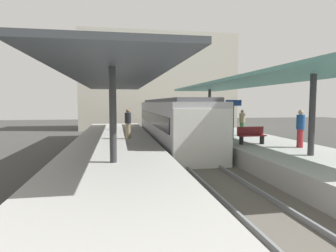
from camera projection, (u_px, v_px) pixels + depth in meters
ground_plane at (186, 160)px, 15.55m from camera, size 80.00×80.00×0.00m
platform_left at (115, 153)px, 14.85m from camera, size 4.40×28.00×1.00m
platform_right at (252, 148)px, 16.18m from camera, size 4.40×28.00×1.00m
track_ballast at (186, 158)px, 15.55m from camera, size 3.20×28.00×0.20m
rail_near_side at (173, 155)px, 15.41m from camera, size 0.08×28.00×0.14m
rail_far_side at (199, 154)px, 15.66m from camera, size 0.08×28.00×0.14m
commuter_train at (171, 122)px, 20.02m from camera, size 2.78×15.55×3.10m
canopy_left at (114, 80)px, 15.92m from camera, size 4.18×21.00×3.43m
canopy_right at (243, 84)px, 17.25m from camera, size 4.18×21.00×3.31m
platform_bench at (251, 135)px, 14.42m from camera, size 1.40×0.41×0.86m
platform_sign at (233, 111)px, 15.82m from camera, size 0.90×0.08×2.21m
passenger_near_bench at (300, 128)px, 13.26m from camera, size 0.36×0.36×1.73m
passenger_mid_platform at (242, 122)px, 18.10m from camera, size 0.36×0.36×1.62m
passenger_far_end at (128, 123)px, 16.46m from camera, size 0.36×0.36×1.72m
station_building_backdrop at (157, 83)px, 34.96m from camera, size 18.00×6.00×11.00m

